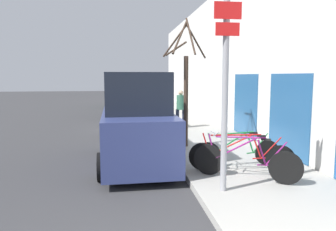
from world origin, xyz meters
The scene contains 13 objects.
ground_plane centered at (0.00, 11.20, 0.00)m, with size 80.00×80.00×0.00m, color #333335.
sidewalk_curb centered at (2.60, 14.00, 0.07)m, with size 3.20×32.00×0.15m.
building_facade centered at (4.35, 13.91, 3.23)m, with size 0.23×32.00×6.50m.
signpost centered at (1.53, 3.62, 2.17)m, with size 0.53×0.14×3.79m.
bicycle_0 centered at (2.22, 4.23, 0.56)m, with size 2.04×1.32×0.98m.
bicycle_1 centered at (2.33, 4.78, 0.55)m, with size 2.38×0.81×0.94m.
bicycle_2 centered at (2.44, 5.27, 0.53)m, with size 2.22×0.44×0.89m.
parked_car_0 centered at (-0.06, 6.40, 1.13)m, with size 2.08×4.54×2.51m.
parked_car_1 centered at (-0.10, 12.31, 1.06)m, with size 2.29×4.78×2.31m.
parked_car_2 centered at (-0.17, 17.55, 1.04)m, with size 2.13×4.25×2.29m.
parked_car_3 centered at (-0.14, 23.34, 1.08)m, with size 2.08×4.28×2.41m.
pedestrian_near centered at (2.13, 11.60, 1.11)m, with size 0.42×0.37×1.66m.
street_tree centered at (1.58, 7.78, 2.12)m, with size 1.59×1.97×4.07m.
Camera 1 is at (-0.45, -2.47, 2.43)m, focal length 35.00 mm.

